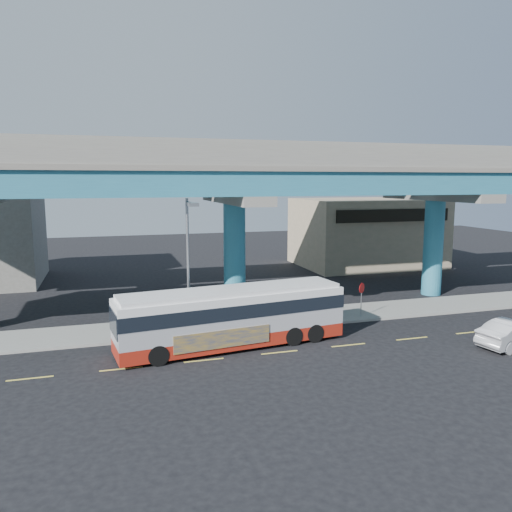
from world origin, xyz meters
name	(u,v)px	position (x,y,z in m)	size (l,w,h in m)	color
ground	(277,351)	(0.00, 0.00, 0.00)	(120.00, 120.00, 0.00)	black
sidewalk	(249,321)	(0.00, 5.50, 0.07)	(70.00, 4.00, 0.15)	gray
lane_markings	(279,352)	(0.00, -0.30, 0.01)	(58.00, 0.12, 0.01)	#D8C64C
viaduct	(234,177)	(0.00, 9.11, 9.14)	(52.00, 12.40, 11.70)	#21637F
building_beige	(366,232)	(18.00, 22.98, 3.51)	(14.00, 10.23, 7.00)	tan
transit_bus	(233,315)	(-2.09, 1.35, 1.75)	(12.66, 4.22, 3.19)	maroon
street_lamp	(189,248)	(-4.01, 3.44, 5.20)	(0.50, 2.53, 7.77)	gray
stop_sign	(362,293)	(7.19, 4.18, 1.74)	(0.58, 0.39, 2.24)	gray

